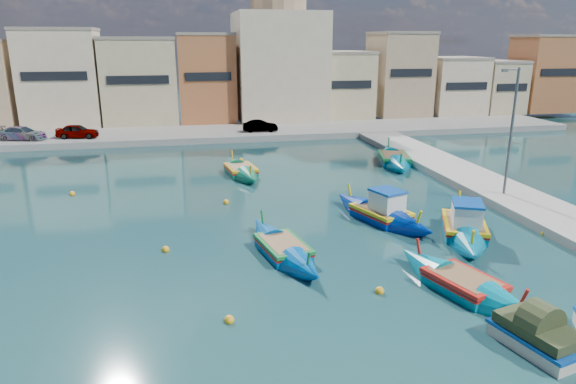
{
  "coord_description": "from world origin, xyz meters",
  "views": [
    {
      "loc": [
        -1.59,
        -20.73,
        9.46
      ],
      "look_at": [
        4.0,
        6.0,
        1.4
      ],
      "focal_mm": 32.0,
      "sensor_mm": 36.0,
      "label": 1
    }
  ],
  "objects_px": {
    "luzzu_blue_cabin": "(381,214)",
    "tender_near": "(537,337)",
    "luzzu_turquoise_cabin": "(464,227)",
    "luzzu_cyan_south": "(464,286)",
    "church_block": "(279,50)",
    "luzzu_cyan_mid": "(394,160)",
    "luzzu_green": "(241,172)",
    "quay_street_lamp": "(511,131)",
    "luzzu_blue_south": "(283,250)"
  },
  "relations": [
    {
      "from": "church_block",
      "to": "quay_street_lamp",
      "type": "distance_m",
      "value": 35.04
    },
    {
      "from": "luzzu_blue_south",
      "to": "tender_near",
      "type": "relative_size",
      "value": 2.52
    },
    {
      "from": "luzzu_green",
      "to": "luzzu_cyan_south",
      "type": "relative_size",
      "value": 1.0
    },
    {
      "from": "church_block",
      "to": "luzzu_turquoise_cabin",
      "type": "xyz_separation_m",
      "value": [
        2.21,
        -38.57,
        -8.06
      ]
    },
    {
      "from": "quay_street_lamp",
      "to": "luzzu_cyan_south",
      "type": "height_order",
      "value": "quay_street_lamp"
    },
    {
      "from": "luzzu_turquoise_cabin",
      "to": "luzzu_blue_south",
      "type": "bearing_deg",
      "value": -175.7
    },
    {
      "from": "tender_near",
      "to": "luzzu_turquoise_cabin",
      "type": "bearing_deg",
      "value": 72.36
    },
    {
      "from": "luzzu_blue_cabin",
      "to": "luzzu_blue_south",
      "type": "height_order",
      "value": "luzzu_blue_cabin"
    },
    {
      "from": "luzzu_cyan_mid",
      "to": "luzzu_cyan_south",
      "type": "distance_m",
      "value": 22.13
    },
    {
      "from": "church_block",
      "to": "tender_near",
      "type": "height_order",
      "value": "church_block"
    },
    {
      "from": "luzzu_cyan_mid",
      "to": "luzzu_cyan_south",
      "type": "xyz_separation_m",
      "value": [
        -6.12,
        -21.27,
        -0.03
      ]
    },
    {
      "from": "luzzu_cyan_mid",
      "to": "church_block",
      "type": "bearing_deg",
      "value": 102.25
    },
    {
      "from": "luzzu_green",
      "to": "luzzu_cyan_mid",
      "type": "bearing_deg",
      "value": 5.62
    },
    {
      "from": "luzzu_blue_cabin",
      "to": "luzzu_cyan_mid",
      "type": "bearing_deg",
      "value": 64.22
    },
    {
      "from": "luzzu_turquoise_cabin",
      "to": "luzzu_cyan_south",
      "type": "relative_size",
      "value": 1.18
    },
    {
      "from": "church_block",
      "to": "luzzu_turquoise_cabin",
      "type": "relative_size",
      "value": 2.16
    },
    {
      "from": "luzzu_turquoise_cabin",
      "to": "tender_near",
      "type": "xyz_separation_m",
      "value": [
        -3.11,
        -9.77,
        0.09
      ]
    },
    {
      "from": "quay_street_lamp",
      "to": "tender_near",
      "type": "height_order",
      "value": "quay_street_lamp"
    },
    {
      "from": "quay_street_lamp",
      "to": "luzzu_green",
      "type": "xyz_separation_m",
      "value": [
        -14.94,
        9.73,
        -4.09
      ]
    },
    {
      "from": "church_block",
      "to": "luzzu_blue_south",
      "type": "bearing_deg",
      "value": -100.58
    },
    {
      "from": "luzzu_green",
      "to": "tender_near",
      "type": "relative_size",
      "value": 2.39
    },
    {
      "from": "luzzu_blue_cabin",
      "to": "tender_near",
      "type": "bearing_deg",
      "value": -88.85
    },
    {
      "from": "luzzu_blue_cabin",
      "to": "luzzu_cyan_south",
      "type": "distance_m",
      "value": 8.55
    },
    {
      "from": "luzzu_turquoise_cabin",
      "to": "luzzu_blue_cabin",
      "type": "relative_size",
      "value": 1.1
    },
    {
      "from": "church_block",
      "to": "luzzu_blue_cabin",
      "type": "relative_size",
      "value": 2.36
    },
    {
      "from": "luzzu_green",
      "to": "luzzu_turquoise_cabin",
      "type": "bearing_deg",
      "value": -55.83
    },
    {
      "from": "church_block",
      "to": "luzzu_turquoise_cabin",
      "type": "distance_m",
      "value": 39.47
    },
    {
      "from": "church_block",
      "to": "luzzu_cyan_mid",
      "type": "height_order",
      "value": "church_block"
    },
    {
      "from": "luzzu_blue_cabin",
      "to": "luzzu_cyan_south",
      "type": "xyz_separation_m",
      "value": [
        0.03,
        -8.54,
        -0.1
      ]
    },
    {
      "from": "luzzu_blue_cabin",
      "to": "luzzu_green",
      "type": "distance_m",
      "value": 13.13
    },
    {
      "from": "quay_street_lamp",
      "to": "luzzu_turquoise_cabin",
      "type": "height_order",
      "value": "quay_street_lamp"
    },
    {
      "from": "quay_street_lamp",
      "to": "luzzu_blue_cabin",
      "type": "distance_m",
      "value": 9.64
    },
    {
      "from": "luzzu_cyan_mid",
      "to": "luzzu_green",
      "type": "bearing_deg",
      "value": -174.38
    },
    {
      "from": "luzzu_turquoise_cabin",
      "to": "luzzu_cyan_south",
      "type": "height_order",
      "value": "luzzu_turquoise_cabin"
    },
    {
      "from": "luzzu_cyan_south",
      "to": "luzzu_blue_cabin",
      "type": "bearing_deg",
      "value": 90.19
    },
    {
      "from": "luzzu_blue_south",
      "to": "church_block",
      "type": "bearing_deg",
      "value": 79.42
    },
    {
      "from": "luzzu_turquoise_cabin",
      "to": "luzzu_blue_cabin",
      "type": "bearing_deg",
      "value": 140.14
    },
    {
      "from": "luzzu_blue_south",
      "to": "luzzu_cyan_south",
      "type": "xyz_separation_m",
      "value": [
        6.22,
        -5.02,
        0.01
      ]
    },
    {
      "from": "tender_near",
      "to": "church_block",
      "type": "bearing_deg",
      "value": 88.94
    },
    {
      "from": "luzzu_blue_south",
      "to": "luzzu_cyan_mid",
      "type": "bearing_deg",
      "value": 52.8
    },
    {
      "from": "luzzu_turquoise_cabin",
      "to": "tender_near",
      "type": "relative_size",
      "value": 2.82
    },
    {
      "from": "church_block",
      "to": "luzzu_cyan_mid",
      "type": "distance_m",
      "value": 24.94
    },
    {
      "from": "quay_street_lamp",
      "to": "luzzu_cyan_mid",
      "type": "height_order",
      "value": "quay_street_lamp"
    },
    {
      "from": "luzzu_blue_cabin",
      "to": "tender_near",
      "type": "xyz_separation_m",
      "value": [
        0.25,
        -12.58,
        0.09
      ]
    },
    {
      "from": "luzzu_green",
      "to": "luzzu_blue_cabin",
      "type": "bearing_deg",
      "value": -61.09
    },
    {
      "from": "luzzu_turquoise_cabin",
      "to": "luzzu_blue_south",
      "type": "xyz_separation_m",
      "value": [
        -9.55,
        -0.72,
        -0.11
      ]
    },
    {
      "from": "luzzu_cyan_south",
      "to": "luzzu_turquoise_cabin",
      "type": "bearing_deg",
      "value": 59.86
    },
    {
      "from": "luzzu_blue_cabin",
      "to": "luzzu_cyan_mid",
      "type": "xyz_separation_m",
      "value": [
        6.15,
        12.73,
        -0.06
      ]
    },
    {
      "from": "luzzu_blue_cabin",
      "to": "luzzu_green",
      "type": "xyz_separation_m",
      "value": [
        -6.35,
        11.5,
        -0.09
      ]
    },
    {
      "from": "luzzu_blue_cabin",
      "to": "tender_near",
      "type": "distance_m",
      "value": 12.58
    }
  ]
}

